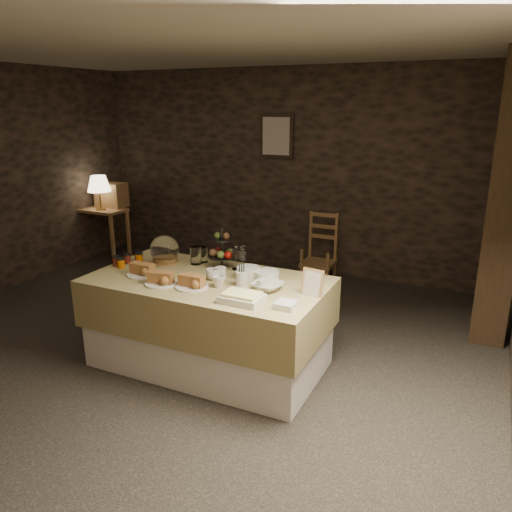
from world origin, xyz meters
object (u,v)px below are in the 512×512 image
at_px(table_lamp, 99,184).
at_px(timber_column, 506,204).
at_px(console_table, 102,218).
at_px(chair, 320,250).
at_px(fruit_stand, 222,252).
at_px(buffet_table, 208,316).
at_px(wine_rack, 111,195).

xyz_separation_m(table_lamp, timber_column, (5.00, -0.39, 0.21)).
xyz_separation_m(console_table, chair, (3.05, 0.55, -0.24)).
bearing_deg(fruit_stand, buffet_table, -82.52).
relative_size(wine_rack, timber_column, 0.16).
relative_size(timber_column, fruit_stand, 7.44).
relative_size(console_table, chair, 1.12).
relative_size(chair, timber_column, 0.25).
bearing_deg(buffet_table, table_lamp, 146.09).
height_order(chair, fruit_stand, fruit_stand).
distance_m(console_table, wine_rack, 0.35).
height_order(table_lamp, timber_column, timber_column).
bearing_deg(buffet_table, timber_column, 35.70).
height_order(console_table, wine_rack, wine_rack).
height_order(buffet_table, console_table, buffet_table).
distance_m(chair, timber_column, 2.41).
height_order(wine_rack, chair, wine_rack).
relative_size(buffet_table, fruit_stand, 5.58).
bearing_deg(timber_column, console_table, 174.99).
distance_m(console_table, fruit_stand, 3.32).
relative_size(console_table, timber_column, 0.28).
bearing_deg(chair, fruit_stand, -95.11).
bearing_deg(buffet_table, fruit_stand, 97.48).
bearing_deg(timber_column, buffet_table, -144.30).
distance_m(wine_rack, chair, 3.07).
relative_size(table_lamp, fruit_stand, 1.35).
relative_size(console_table, fruit_stand, 2.11).
distance_m(buffet_table, wine_rack, 3.62).
height_order(table_lamp, fruit_stand, table_lamp).
distance_m(console_table, chair, 3.11).
height_order(buffet_table, chair, chair).
height_order(console_table, chair, chair).
bearing_deg(fruit_stand, timber_column, 28.93).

